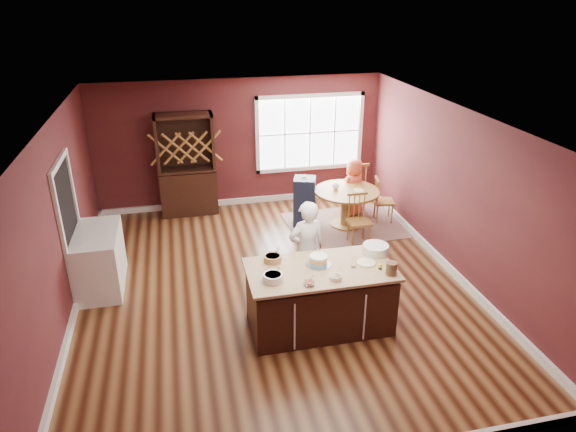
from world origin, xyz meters
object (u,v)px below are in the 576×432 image
(dining_table, at_px, (347,201))
(high_chair, at_px, (305,201))
(hutch, at_px, (187,165))
(layer_cake, at_px, (318,260))
(washer, at_px, (98,270))
(baker, at_px, (307,250))
(chair_south, at_px, (359,220))
(seated_woman, at_px, (354,187))
(toddler, at_px, (305,184))
(dryer, at_px, (102,250))
(kitchen_island, at_px, (320,299))
(chair_east, at_px, (384,199))
(chair_north, at_px, (354,185))

(dining_table, height_order, high_chair, high_chair)
(high_chair, distance_m, hutch, 2.51)
(layer_cake, height_order, washer, layer_cake)
(baker, bearing_deg, chair_south, -141.99)
(chair_south, bearing_deg, dining_table, 88.84)
(baker, xyz_separation_m, chair_south, (1.38, 1.46, -0.30))
(chair_south, bearing_deg, seated_woman, 75.85)
(dining_table, height_order, layer_cake, layer_cake)
(baker, relative_size, toddler, 6.01)
(high_chair, height_order, toddler, high_chair)
(baker, height_order, washer, baker)
(layer_cake, bearing_deg, dryer, 147.08)
(kitchen_island, height_order, hutch, hutch)
(toddler, height_order, dryer, toddler)
(layer_cake, relative_size, high_chair, 0.34)
(baker, bearing_deg, chair_east, -142.38)
(chair_north, height_order, hutch, hutch)
(chair_north, bearing_deg, washer, 18.45)
(chair_south, relative_size, high_chair, 0.94)
(toddler, distance_m, dryer, 3.98)
(hutch, bearing_deg, washer, -117.01)
(layer_cake, relative_size, dryer, 0.37)
(seated_woman, bearing_deg, chair_east, 112.84)
(dining_table, height_order, dryer, dryer)
(hutch, xyz_separation_m, dryer, (-1.50, -2.30, -0.58))
(baker, relative_size, seated_woman, 1.31)
(baker, relative_size, washer, 1.66)
(dining_table, xyz_separation_m, hutch, (-2.99, 1.32, 0.52))
(chair_south, distance_m, high_chair, 1.29)
(seated_woman, distance_m, high_chair, 1.14)
(layer_cake, distance_m, chair_north, 4.15)
(kitchen_island, distance_m, chair_south, 2.65)
(hutch, height_order, washer, hutch)
(washer, bearing_deg, dryer, 90.00)
(layer_cake, distance_m, seated_woman, 3.88)
(high_chair, distance_m, washer, 4.13)
(chair_east, bearing_deg, washer, 119.47)
(washer, bearing_deg, chair_south, 10.36)
(chair_south, height_order, hutch, hutch)
(seated_woman, relative_size, washer, 1.27)
(hutch, bearing_deg, high_chair, -26.44)
(chair_north, height_order, high_chair, chair_north)
(washer, bearing_deg, chair_east, 17.48)
(seated_woman, bearing_deg, kitchen_island, 38.06)
(chair_south, relative_size, seated_woman, 0.80)
(baker, xyz_separation_m, chair_east, (2.21, 2.31, -0.32))
(kitchen_island, bearing_deg, chair_north, 64.29)
(high_chair, bearing_deg, hutch, 172.05)
(high_chair, xyz_separation_m, dryer, (-3.70, -1.21, -0.04))
(dining_table, height_order, toddler, toddler)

